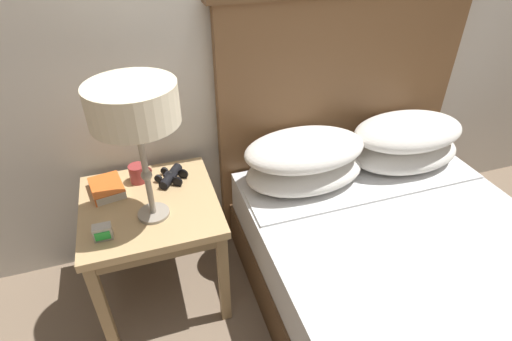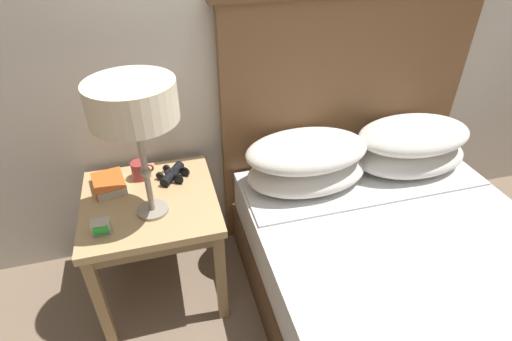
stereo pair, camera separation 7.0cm
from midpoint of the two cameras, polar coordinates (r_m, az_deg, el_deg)
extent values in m
cube|color=tan|center=(1.81, -13.88, -4.45)|extent=(0.58, 0.58, 0.04)
cube|color=#917650|center=(1.84, -13.70, -5.49)|extent=(0.55, 0.55, 0.05)
cube|color=#A4865B|center=(1.85, -20.29, -17.30)|extent=(0.04, 0.04, 0.53)
cube|color=#A4865B|center=(1.83, -3.90, -14.98)|extent=(0.04, 0.04, 0.53)
cube|color=#A4865B|center=(2.21, -19.91, -7.04)|extent=(0.04, 0.04, 0.53)
cube|color=#A4865B|center=(2.20, -6.69, -5.08)|extent=(0.04, 0.04, 0.53)
cube|color=#4E3520|center=(2.01, 22.69, -19.08)|extent=(1.26, 1.70, 0.24)
cube|color=silver|center=(1.84, 24.30, -14.75)|extent=(1.23, 1.67, 0.22)
cube|color=silver|center=(2.07, 16.69, -2.29)|extent=(1.21, 0.28, 0.01)
cube|color=brown|center=(2.23, 13.11, 6.68)|extent=(1.32, 0.06, 1.29)
ellipsoid|color=silver|center=(1.99, 8.23, -0.27)|extent=(0.60, 0.36, 0.15)
ellipsoid|color=silver|center=(2.26, 21.93, 1.96)|extent=(0.60, 0.36, 0.15)
ellipsoid|color=silver|center=(1.91, 8.35, 2.83)|extent=(0.60, 0.36, 0.15)
ellipsoid|color=silver|center=(2.19, 22.50, 4.74)|extent=(0.60, 0.36, 0.15)
cylinder|color=gray|center=(1.73, -13.39, -5.53)|extent=(0.13, 0.13, 0.01)
cylinder|color=gray|center=(1.60, -14.41, 0.38)|extent=(0.02, 0.02, 0.42)
sphere|color=gray|center=(1.61, -14.30, -0.23)|extent=(0.04, 0.04, 0.04)
cylinder|color=beige|center=(1.47, -15.98, 9.49)|extent=(0.32, 0.32, 0.15)
cube|color=silver|center=(1.91, -19.25, -1.83)|extent=(0.16, 0.20, 0.04)
cube|color=orange|center=(1.90, -19.36, -1.33)|extent=(0.16, 0.20, 0.00)
cube|color=orange|center=(1.91, -21.12, -2.31)|extent=(0.04, 0.18, 0.04)
cylinder|color=black|center=(1.88, -11.29, -1.02)|extent=(0.09, 0.10, 0.04)
cylinder|color=black|center=(1.86, -10.00, -1.29)|extent=(0.05, 0.04, 0.05)
cylinder|color=black|center=(1.90, -12.56, -0.75)|extent=(0.04, 0.03, 0.04)
cylinder|color=black|center=(1.92, -10.42, 0.04)|extent=(0.09, 0.10, 0.04)
cylinder|color=black|center=(1.90, -9.15, -0.22)|extent=(0.05, 0.04, 0.05)
cylinder|color=black|center=(1.94, -11.66, 0.29)|extent=(0.04, 0.03, 0.04)
cube|color=black|center=(1.89, -10.87, -0.29)|extent=(0.07, 0.06, 0.01)
cylinder|color=black|center=(1.89, -10.89, -0.18)|extent=(0.02, 0.02, 0.02)
cylinder|color=#993333|center=(1.92, -15.27, 0.02)|extent=(0.08, 0.08, 0.08)
torus|color=#993333|center=(1.92, -14.04, 0.32)|extent=(0.05, 0.01, 0.05)
cube|color=#B7B2A8|center=(1.67, -20.12, -7.59)|extent=(0.07, 0.04, 0.06)
cube|color=green|center=(1.65, -20.14, -8.14)|extent=(0.06, 0.00, 0.04)
camera|label=1|loc=(0.03, -88.86, 0.79)|focal=28.00mm
camera|label=2|loc=(0.03, 91.14, -0.79)|focal=28.00mm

